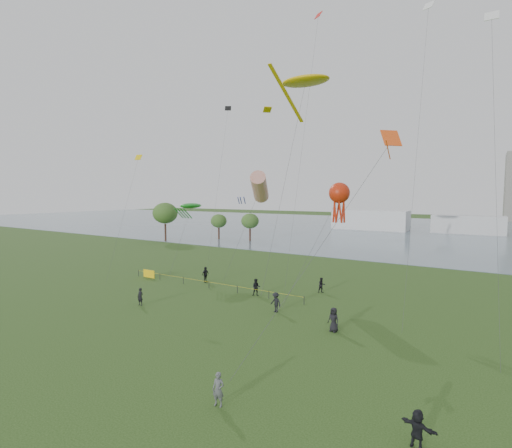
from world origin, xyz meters
The scene contains 20 objects.
ground_plane centered at (0.00, 0.00, 0.00)m, with size 400.00×400.00×0.00m, color #1F3A12.
lake centered at (0.00, 100.00, 0.02)m, with size 400.00×120.00×0.08m, color slate.
pavilion_left centered at (-12.00, 95.00, 3.00)m, with size 22.00×8.00×6.00m, color silver.
pavilion_right centered at (14.00, 98.00, 2.50)m, with size 18.00×7.00×5.00m, color silver.
trees centered at (-39.44, 45.55, 5.69)m, with size 21.69×15.20×8.92m.
fence centered at (-14.35, 12.87, 0.55)m, with size 24.07×0.07×1.05m.
kite_flyer centered at (7.44, -5.44, 0.88)m, with size 0.64×0.42×1.76m, color #565A5E.
spectator_a centered at (-1.94, 13.14, 0.92)m, with size 0.89×0.70×1.84m, color black.
spectator_b centered at (2.51, 9.41, 0.92)m, with size 1.19×0.68×1.84m, color black.
spectator_c centered at (-10.50, 14.96, 0.96)m, with size 1.13×0.47×1.92m, color black.
spectator_d centered at (8.75, 7.61, 0.96)m, with size 0.94×0.61×1.92m, color black.
spectator_e centered at (16.57, -3.40, 0.84)m, with size 1.56×0.50×1.68m, color black.
spectator_f centered at (-9.71, 4.20, 0.85)m, with size 0.62×0.41×1.70m, color black.
spectator_g centered at (3.53, 17.98, 0.85)m, with size 0.82×0.64×1.69m, color black.
kite_stingray centered at (1.49, 17.46, 22.87)m, with size 5.64×10.17×23.36m.
kite_windsock centered at (-4.87, 18.56, 11.69)m, with size 6.03×5.17×13.64m.
kite_creature centered at (-16.89, 19.47, 9.19)m, with size 2.34×7.73×9.61m.
kite_octopus centered at (6.38, 15.05, 10.87)m, with size 5.00×5.22×11.98m.
kite_delta centered at (11.80, 9.99, 14.44)m, with size 6.46×14.54×15.88m.
small_kites centered at (-0.56, 18.12, 24.32)m, with size 41.02×13.70×16.14m.
Camera 1 is at (18.75, -19.79, 10.81)m, focal length 26.00 mm.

